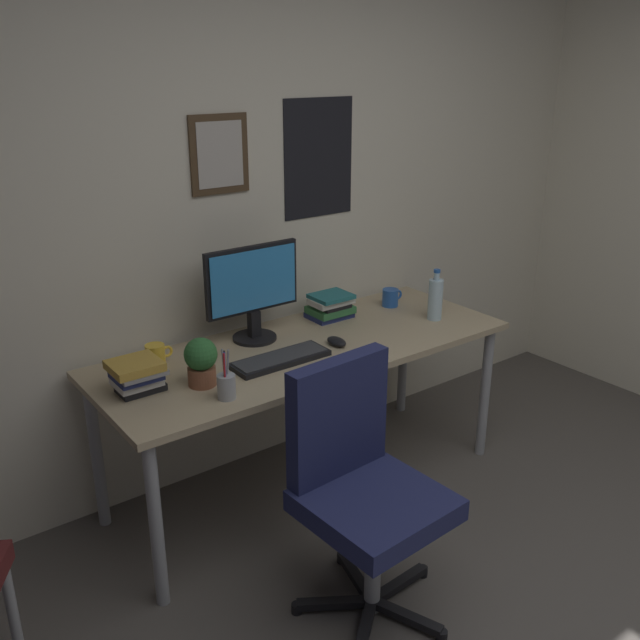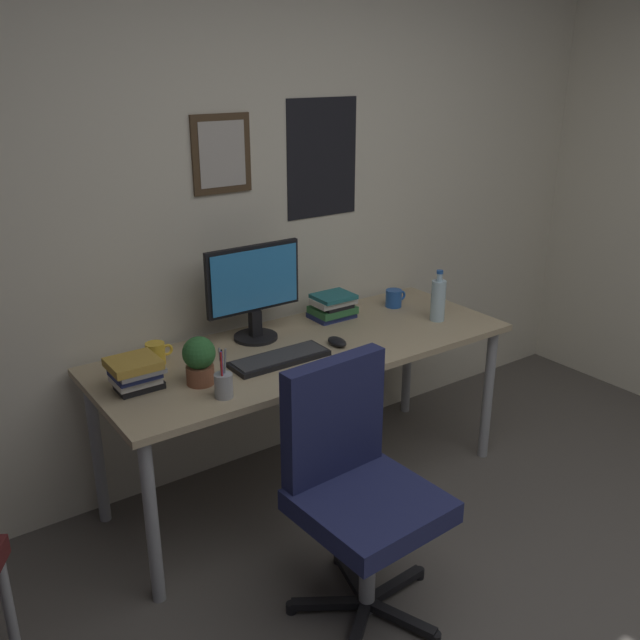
# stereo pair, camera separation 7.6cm
# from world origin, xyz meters

# --- Properties ---
(wall_back) EXTENTS (4.40, 0.10, 2.60)m
(wall_back) POSITION_xyz_m (-0.00, 2.15, 1.30)
(wall_back) COLOR beige
(wall_back) RESTS_ON ground_plane
(desk) EXTENTS (1.90, 0.72, 0.73)m
(desk) POSITION_xyz_m (-0.08, 1.71, 0.66)
(desk) COLOR tan
(desk) RESTS_ON ground_plane
(office_chair) EXTENTS (0.56, 0.57, 0.95)m
(office_chair) POSITION_xyz_m (-0.36, 0.99, 0.53)
(office_chair) COLOR #1E234C
(office_chair) RESTS_ON ground_plane
(monitor) EXTENTS (0.46, 0.20, 0.43)m
(monitor) POSITION_xyz_m (-0.23, 1.91, 0.97)
(monitor) COLOR black
(monitor) RESTS_ON desk
(keyboard) EXTENTS (0.43, 0.15, 0.03)m
(keyboard) POSITION_xyz_m (-0.27, 1.63, 0.74)
(keyboard) COLOR black
(keyboard) RESTS_ON desk
(computer_mouse) EXTENTS (0.06, 0.11, 0.04)m
(computer_mouse) POSITION_xyz_m (0.03, 1.63, 0.75)
(computer_mouse) COLOR black
(computer_mouse) RESTS_ON desk
(water_bottle) EXTENTS (0.07, 0.07, 0.25)m
(water_bottle) POSITION_xyz_m (0.62, 1.61, 0.84)
(water_bottle) COLOR silver
(water_bottle) RESTS_ON desk
(coffee_mug_near) EXTENTS (0.12, 0.08, 0.09)m
(coffee_mug_near) POSITION_xyz_m (-0.71, 1.90, 0.78)
(coffee_mug_near) COLOR yellow
(coffee_mug_near) RESTS_ON desk
(coffee_mug_far) EXTENTS (0.12, 0.08, 0.09)m
(coffee_mug_far) POSITION_xyz_m (0.58, 1.88, 0.78)
(coffee_mug_far) COLOR #2659B2
(coffee_mug_far) RESTS_ON desk
(potted_plant) EXTENTS (0.13, 0.13, 0.20)m
(potted_plant) POSITION_xyz_m (-0.64, 1.63, 0.83)
(potted_plant) COLOR brown
(potted_plant) RESTS_ON desk
(pen_cup) EXTENTS (0.07, 0.07, 0.20)m
(pen_cup) POSITION_xyz_m (-0.62, 1.47, 0.78)
(pen_cup) COLOR #9EA0A5
(pen_cup) RESTS_ON desk
(book_stack_left) EXTENTS (0.21, 0.18, 0.13)m
(book_stack_left) POSITION_xyz_m (0.22, 1.92, 0.79)
(book_stack_left) COLOR navy
(book_stack_left) RESTS_ON desk
(book_stack_right) EXTENTS (0.20, 0.18, 0.13)m
(book_stack_right) POSITION_xyz_m (-0.87, 1.71, 0.80)
(book_stack_right) COLOR black
(book_stack_right) RESTS_ON desk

